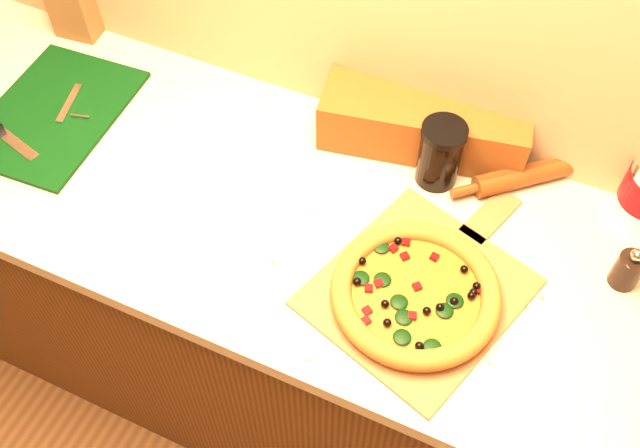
{
  "coord_description": "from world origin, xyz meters",
  "views": [
    {
      "loc": [
        0.4,
        0.62,
        2.09
      ],
      "look_at": [
        0.05,
        1.38,
        0.96
      ],
      "focal_mm": 40.0,
      "sensor_mm": 36.0,
      "label": 1
    }
  ],
  "objects_px": {
    "rolling_pin": "(528,174)",
    "dark_jar": "(440,154)",
    "pepper_grinder": "(628,269)",
    "pizza_peel": "(423,287)",
    "cutting_board": "(52,114)",
    "pizza": "(415,293)"
  },
  "relations": [
    {
      "from": "pizza",
      "to": "pepper_grinder",
      "type": "bearing_deg",
      "value": 30.82
    },
    {
      "from": "pepper_grinder",
      "to": "dark_jar",
      "type": "distance_m",
      "value": 0.43
    },
    {
      "from": "pizza",
      "to": "pepper_grinder",
      "type": "distance_m",
      "value": 0.41
    },
    {
      "from": "pizza_peel",
      "to": "pizza",
      "type": "xyz_separation_m",
      "value": [
        -0.0,
        -0.03,
        0.02
      ]
    },
    {
      "from": "pizza_peel",
      "to": "dark_jar",
      "type": "relative_size",
      "value": 3.6
    },
    {
      "from": "pizza_peel",
      "to": "pepper_grinder",
      "type": "relative_size",
      "value": 5.36
    },
    {
      "from": "pizza",
      "to": "pepper_grinder",
      "type": "xyz_separation_m",
      "value": [
        0.35,
        0.21,
        0.01
      ]
    },
    {
      "from": "pizza_peel",
      "to": "dark_jar",
      "type": "height_order",
      "value": "dark_jar"
    },
    {
      "from": "rolling_pin",
      "to": "pizza",
      "type": "bearing_deg",
      "value": -107.27
    },
    {
      "from": "pizza_peel",
      "to": "cutting_board",
      "type": "bearing_deg",
      "value": -167.12
    },
    {
      "from": "cutting_board",
      "to": "rolling_pin",
      "type": "distance_m",
      "value": 1.09
    },
    {
      "from": "pizza_peel",
      "to": "cutting_board",
      "type": "relative_size",
      "value": 1.33
    },
    {
      "from": "pizza",
      "to": "cutting_board",
      "type": "xyz_separation_m",
      "value": [
        -0.94,
        0.12,
        -0.02
      ]
    },
    {
      "from": "pepper_grinder",
      "to": "rolling_pin",
      "type": "bearing_deg",
      "value": 144.1
    },
    {
      "from": "pizza_peel",
      "to": "rolling_pin",
      "type": "relative_size",
      "value": 1.97
    },
    {
      "from": "pizza",
      "to": "pepper_grinder",
      "type": "height_order",
      "value": "pepper_grinder"
    },
    {
      "from": "dark_jar",
      "to": "pepper_grinder",
      "type": "bearing_deg",
      "value": -13.46
    },
    {
      "from": "rolling_pin",
      "to": "dark_jar",
      "type": "relative_size",
      "value": 1.83
    },
    {
      "from": "cutting_board",
      "to": "rolling_pin",
      "type": "bearing_deg",
      "value": 10.89
    },
    {
      "from": "pizza_peel",
      "to": "pizza",
      "type": "relative_size",
      "value": 1.71
    },
    {
      "from": "pizza_peel",
      "to": "pepper_grinder",
      "type": "height_order",
      "value": "pepper_grinder"
    },
    {
      "from": "pizza_peel",
      "to": "rolling_pin",
      "type": "bearing_deg",
      "value": 89.73
    }
  ]
}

